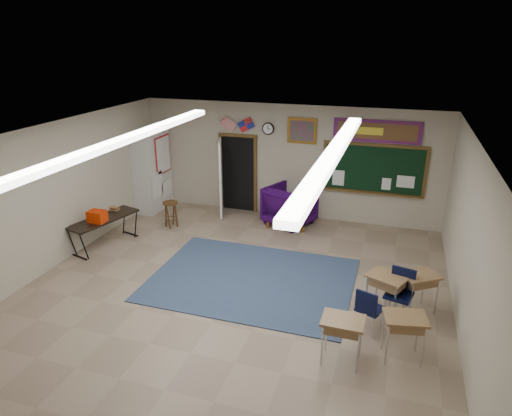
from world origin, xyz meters
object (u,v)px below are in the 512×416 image
(wingback_armchair, at_px, (290,205))
(student_desk_front_left, at_px, (386,293))
(student_desk_front_right, at_px, (418,291))
(wooden_stool, at_px, (171,214))
(folding_table, at_px, (105,231))

(wingback_armchair, height_order, student_desk_front_left, wingback_armchair)
(wingback_armchair, relative_size, student_desk_front_right, 1.43)
(wooden_stool, bearing_deg, student_desk_front_left, -23.76)
(student_desk_front_left, relative_size, wooden_stool, 1.15)
(folding_table, relative_size, wooden_stool, 2.63)
(student_desk_front_left, bearing_deg, folding_table, -163.39)
(folding_table, bearing_deg, student_desk_front_left, 7.14)
(student_desk_front_right, bearing_deg, student_desk_front_left, 171.09)
(wooden_stool, bearing_deg, student_desk_front_right, -19.74)
(wingback_armchair, xyz_separation_m, wooden_stool, (-2.85, -1.13, -0.16))
(wingback_armchair, bearing_deg, student_desk_front_right, 157.84)
(student_desk_front_left, xyz_separation_m, student_desk_front_right, (0.54, 0.25, -0.01))
(wingback_armchair, bearing_deg, folding_table, 59.00)
(student_desk_front_left, bearing_deg, student_desk_front_right, 49.70)
(student_desk_front_right, bearing_deg, wingback_armchair, 99.70)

